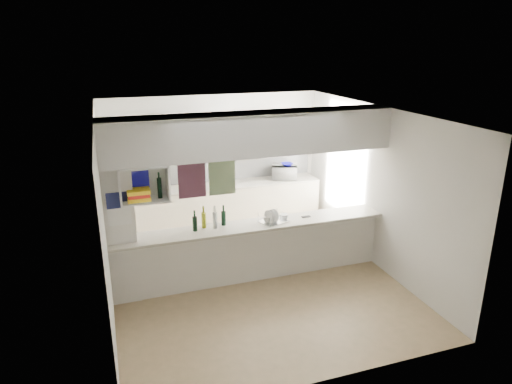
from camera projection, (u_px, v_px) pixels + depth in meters
name	position (u px, v px, depth m)	size (l,w,h in m)	color
floor	(253.00, 279.00, 7.15)	(4.80, 4.80, 0.00)	#957E56
ceiling	(252.00, 112.00, 6.33)	(4.80, 4.80, 0.00)	white
wall_back	(214.00, 162.00, 8.90)	(4.20, 4.20, 0.00)	silver
wall_left	(104.00, 217.00, 6.10)	(4.80, 4.80, 0.00)	silver
wall_right	(376.00, 187.00, 7.38)	(4.80, 4.80, 0.00)	silver
servery_partition	(241.00, 178.00, 6.58)	(4.20, 0.50, 2.60)	silver
cubby_shelf	(143.00, 186.00, 6.08)	(0.65, 0.35, 0.50)	white
kitchen_run	(226.00, 188.00, 8.86)	(3.60, 0.63, 2.24)	beige
microwave	(284.00, 172.00, 9.10)	(0.49, 0.33, 0.27)	white
bowl	(287.00, 164.00, 9.04)	(0.22, 0.22, 0.06)	#0F0D97
dish_rack	(274.00, 217.00, 6.93)	(0.47, 0.41, 0.21)	silver
cup	(267.00, 220.00, 6.88)	(0.12, 0.12, 0.09)	white
wine_bottles	(209.00, 220.00, 6.69)	(0.52, 0.15, 0.35)	black
plastic_tubs	(286.00, 216.00, 7.10)	(0.49, 0.17, 0.07)	silver
utensil_jar	(196.00, 183.00, 8.64)	(0.10, 0.10, 0.14)	black
knife_block	(193.00, 181.00, 8.65)	(0.11, 0.09, 0.22)	brown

